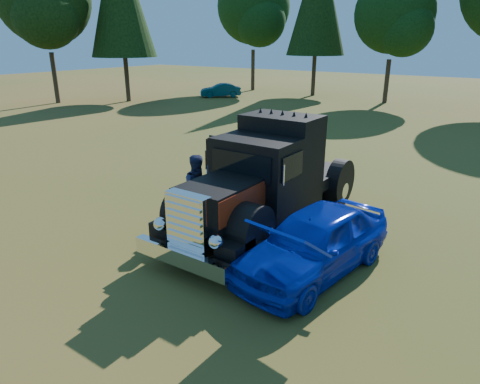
% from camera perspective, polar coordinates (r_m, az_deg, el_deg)
% --- Properties ---
extents(ground, '(120.00, 120.00, 0.00)m').
position_cam_1_polar(ground, '(10.60, -8.92, -8.21)').
color(ground, '#375117').
rests_on(ground, ground).
extents(diamond_t_truck, '(3.38, 7.16, 3.00)m').
position_cam_1_polar(diamond_t_truck, '(11.41, 3.21, 1.07)').
color(diamond_t_truck, black).
rests_on(diamond_t_truck, ground).
extents(hotrod_coupe, '(2.33, 4.52, 1.89)m').
position_cam_1_polar(hotrod_coupe, '(9.55, 9.87, -6.55)').
color(hotrod_coupe, '#0719A1').
rests_on(hotrod_coupe, ground).
extents(spectator_near, '(0.68, 0.79, 1.83)m').
position_cam_1_polar(spectator_near, '(12.69, -3.37, 1.26)').
color(spectator_near, '#21364E').
rests_on(spectator_near, ground).
extents(spectator_far, '(1.10, 1.20, 2.00)m').
position_cam_1_polar(spectator_far, '(11.83, -5.50, 0.25)').
color(spectator_far, navy).
rests_on(spectator_far, ground).
extents(distant_teal_car, '(3.48, 3.37, 1.19)m').
position_cam_1_polar(distant_teal_car, '(39.62, -2.62, 13.39)').
color(distant_teal_car, '#0A343F').
rests_on(distant_teal_car, ground).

